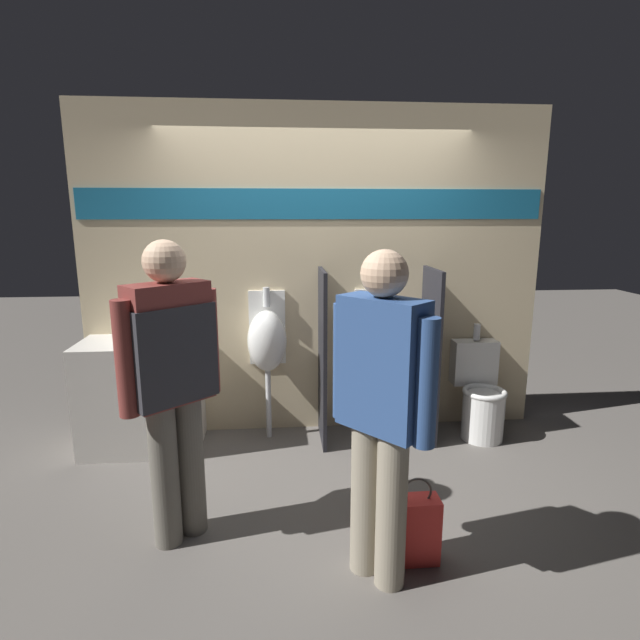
# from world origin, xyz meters

# --- Properties ---
(ground_plane) EXTENTS (16.00, 16.00, 0.00)m
(ground_plane) POSITION_xyz_m (0.00, 0.00, 0.00)
(ground_plane) COLOR #5B5651
(display_wall) EXTENTS (3.81, 0.07, 2.70)m
(display_wall) POSITION_xyz_m (0.00, 0.60, 1.36)
(display_wall) COLOR beige
(display_wall) RESTS_ON ground_plane
(sink_counter) EXTENTS (0.90, 0.53, 0.88)m
(sink_counter) POSITION_xyz_m (-1.41, 0.30, 0.44)
(sink_counter) COLOR silver
(sink_counter) RESTS_ON ground_plane
(sink_basin) EXTENTS (0.38, 0.38, 0.28)m
(sink_basin) POSITION_xyz_m (-1.36, 0.36, 0.94)
(sink_basin) COLOR white
(sink_basin) RESTS_ON sink_counter
(cell_phone) EXTENTS (0.07, 0.14, 0.01)m
(cell_phone) POSITION_xyz_m (-1.13, 0.20, 0.88)
(cell_phone) COLOR #B7B7BC
(cell_phone) RESTS_ON sink_counter
(divider_near_counter) EXTENTS (0.03, 0.50, 1.42)m
(divider_near_counter) POSITION_xyz_m (0.03, 0.32, 0.71)
(divider_near_counter) COLOR black
(divider_near_counter) RESTS_ON ground_plane
(divider_mid) EXTENTS (0.03, 0.50, 1.42)m
(divider_mid) POSITION_xyz_m (0.92, 0.32, 0.71)
(divider_mid) COLOR black
(divider_mid) RESTS_ON ground_plane
(urinal_near_counter) EXTENTS (0.32, 0.33, 1.26)m
(urinal_near_counter) POSITION_xyz_m (-0.41, 0.42, 0.83)
(urinal_near_counter) COLOR silver
(urinal_near_counter) RESTS_ON ground_plane
(urinal_far) EXTENTS (0.32, 0.33, 1.26)m
(urinal_far) POSITION_xyz_m (0.48, 0.42, 0.83)
(urinal_far) COLOR silver
(urinal_far) RESTS_ON ground_plane
(toilet) EXTENTS (0.38, 0.52, 0.93)m
(toilet) POSITION_xyz_m (1.36, 0.30, 0.34)
(toilet) COLOR white
(toilet) RESTS_ON ground_plane
(person_in_vest) EXTENTS (0.49, 0.46, 1.72)m
(person_in_vest) POSITION_xyz_m (-0.90, -0.88, 1.00)
(person_in_vest) COLOR #666056
(person_in_vest) RESTS_ON ground_plane
(person_with_lanyard) EXTENTS (0.43, 0.47, 1.69)m
(person_with_lanyard) POSITION_xyz_m (0.17, -1.30, 0.93)
(person_with_lanyard) COLOR gray
(person_with_lanyard) RESTS_ON ground_plane
(shopping_bag) EXTENTS (0.25, 0.14, 0.49)m
(shopping_bag) POSITION_xyz_m (0.40, -1.20, 0.19)
(shopping_bag) COLOR red
(shopping_bag) RESTS_ON ground_plane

